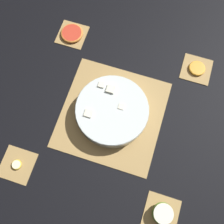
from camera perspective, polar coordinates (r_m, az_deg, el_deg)
ground_plane at (r=1.07m, az=0.00°, el=-0.53°), size 6.00×6.00×0.00m
bamboo_mat_center at (r=1.06m, az=0.00°, el=-0.48°), size 0.40×0.41×0.01m
coaster_mat_near_left at (r=1.08m, az=-19.94°, el=-10.75°), size 0.12×0.12×0.01m
coaster_mat_near_right at (r=1.03m, az=10.70°, el=-20.79°), size 0.12×0.12×0.01m
coaster_mat_far_left at (r=1.24m, az=-8.68°, el=16.36°), size 0.12×0.12×0.01m
coaster_mat_far_right at (r=1.20m, az=17.92°, el=8.88°), size 0.12×0.12×0.01m
fruit_salad_bowl at (r=1.02m, az=-0.02°, el=0.26°), size 0.29×0.29×0.08m
apple_half at (r=1.01m, az=10.97°, el=-20.86°), size 0.08×0.08×0.04m
orange_slice_whole at (r=1.19m, az=18.03°, el=9.04°), size 0.07×0.07×0.01m
banana_coin_single at (r=1.08m, az=-20.07°, el=-10.70°), size 0.04×0.04×0.01m
grapefruit_slice at (r=1.23m, az=-8.74°, el=16.59°), size 0.10×0.10×0.01m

